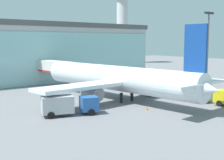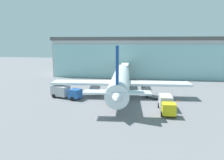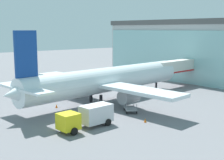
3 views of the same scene
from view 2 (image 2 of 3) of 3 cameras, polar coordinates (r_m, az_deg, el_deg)
ground at (r=46.57m, az=1.87°, el=-5.53°), size 240.00×240.00×0.00m
terminal_building at (r=81.95m, az=6.23°, el=6.10°), size 60.70×18.63×14.16m
jet_bridge at (r=71.29m, az=3.46°, el=3.25°), size 3.61×14.54×5.56m
airplane at (r=50.37m, az=2.22°, el=-0.18°), size 31.25×36.36×11.82m
catering_truck at (r=49.64m, az=-12.16°, el=-3.04°), size 7.62×4.23×2.65m
fuel_truck at (r=40.52m, az=14.05°, el=-6.03°), size 3.03×7.46×2.65m
baggage_cart at (r=49.40m, az=10.77°, el=-4.21°), size 3.22×2.81×1.50m
safety_cone_nose at (r=43.27m, az=-1.18°, el=-6.35°), size 0.36×0.36×0.55m
safety_cone_wingtip at (r=47.91m, az=16.85°, el=-5.18°), size 0.36×0.36×0.55m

